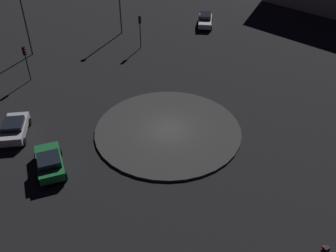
{
  "coord_description": "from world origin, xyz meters",
  "views": [
    {
      "loc": [
        -4.7,
        26.26,
        20.05
      ],
      "look_at": [
        0.0,
        0.0,
        0.54
      ],
      "focal_mm": 40.74,
      "sensor_mm": 36.0,
      "label": 1
    }
  ],
  "objects": [
    {
      "name": "streetlamp_southeast_near",
      "position": [
        18.74,
        -12.25,
        6.41
      ],
      "size": [
        0.56,
        0.56,
        9.69
      ],
      "color": "#4C4C51",
      "rests_on": "ground_plane"
    },
    {
      "name": "ground_plane",
      "position": [
        0.0,
        0.0,
        0.0
      ],
      "size": [
        119.45,
        119.45,
        0.0
      ],
      "primitive_type": "plane",
      "color": "black"
    },
    {
      "name": "car_green",
      "position": [
        7.99,
        6.47,
        0.76
      ],
      "size": [
        3.68,
        4.44,
        1.49
      ],
      "rotation": [
        0.0,
        0.0,
        -1.03
      ],
      "color": "#1E7238",
      "rests_on": "ground_plane"
    },
    {
      "name": "roundabout_island",
      "position": [
        0.0,
        0.0,
        0.09
      ],
      "size": [
        12.75,
        12.75,
        0.19
      ],
      "primitive_type": "cylinder",
      "color": "#383838",
      "rests_on": "ground_plane"
    },
    {
      "name": "traffic_light_south",
      "position": [
        6.34,
        -16.32,
        2.89
      ],
      "size": [
        0.36,
        0.39,
        4.06
      ],
      "rotation": [
        0.0,
        0.0,
        1.94
      ],
      "color": "#2D2D2D",
      "rests_on": "ground_plane"
    },
    {
      "name": "traffic_light_east",
      "position": [
        16.02,
        -6.36,
        2.73
      ],
      "size": [
        0.39,
        0.36,
        3.82
      ],
      "rotation": [
        0.0,
        0.0,
        2.76
      ],
      "color": "#2D2D2D",
      "rests_on": "ground_plane"
    },
    {
      "name": "car_silver",
      "position": [
        12.78,
        2.89,
        0.76
      ],
      "size": [
        3.06,
        4.42,
        1.46
      ],
      "rotation": [
        0.0,
        0.0,
        -1.26
      ],
      "color": "silver",
      "rests_on": "ground_plane"
    },
    {
      "name": "car_white",
      "position": [
        -0.76,
        -25.14,
        0.77
      ],
      "size": [
        2.21,
        4.56,
        1.5
      ],
      "rotation": [
        0.0,
        0.0,
        1.64
      ],
      "color": "white",
      "rests_on": "ground_plane"
    }
  ]
}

